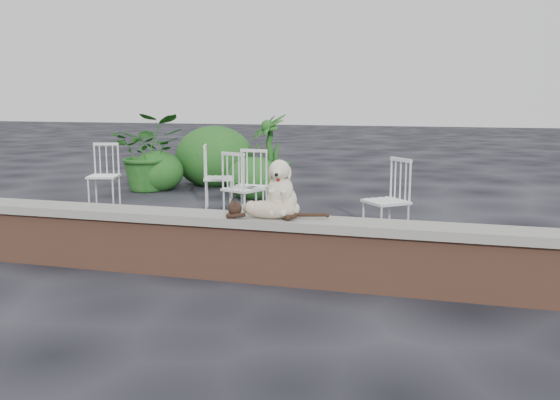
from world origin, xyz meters
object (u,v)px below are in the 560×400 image
(chair_d, at_px, (386,200))
(chair_a, at_px, (104,175))
(potted_plant_a, at_px, (149,152))
(cat, at_px, (268,208))
(dog, at_px, (282,187))
(chair_c, at_px, (243,188))
(chair_b, at_px, (248,186))
(chair_e, at_px, (219,177))
(potted_plant_b, at_px, (269,154))

(chair_d, bearing_deg, chair_a, -144.86)
(chair_d, height_order, potted_plant_a, potted_plant_a)
(cat, bearing_deg, dog, 56.26)
(chair_c, relative_size, chair_d, 1.00)
(chair_b, bearing_deg, chair_e, 138.33)
(potted_plant_a, bearing_deg, potted_plant_b, 5.81)
(potted_plant_a, relative_size, potted_plant_b, 1.01)
(chair_e, height_order, chair_c, same)
(chair_d, bearing_deg, cat, -64.04)
(chair_b, bearing_deg, potted_plant_b, 104.72)
(potted_plant_a, height_order, potted_plant_b, potted_plant_a)
(chair_a, bearing_deg, potted_plant_a, 77.18)
(cat, bearing_deg, potted_plant_b, 101.35)
(chair_c, distance_m, potted_plant_b, 2.48)
(chair_a, distance_m, potted_plant_b, 2.73)
(chair_b, relative_size, chair_d, 1.00)
(chair_e, xyz_separation_m, potted_plant_b, (0.29, 1.54, 0.20))
(chair_b, bearing_deg, potted_plant_a, 145.21)
(chair_e, bearing_deg, chair_c, -161.71)
(chair_b, bearing_deg, chair_d, -13.90)
(potted_plant_a, distance_m, potted_plant_b, 2.13)
(chair_e, distance_m, chair_d, 2.90)
(cat, xyz_separation_m, chair_a, (-3.50, 2.98, -0.20))
(dog, xyz_separation_m, chair_a, (-3.58, 2.83, -0.37))
(cat, height_order, potted_plant_a, potted_plant_a)
(dog, height_order, potted_plant_a, potted_plant_a)
(chair_e, xyz_separation_m, chair_a, (-1.74, -0.27, 0.00))
(cat, relative_size, potted_plant_b, 0.78)
(chair_e, distance_m, potted_plant_b, 1.58)
(chair_a, height_order, potted_plant_b, potted_plant_b)
(chair_d, xyz_separation_m, potted_plant_a, (-4.39, 2.67, 0.21))
(cat, distance_m, potted_plant_a, 5.80)
(chair_d, bearing_deg, potted_plant_b, 177.51)
(chair_d, xyz_separation_m, chair_a, (-4.31, 1.08, 0.00))
(cat, distance_m, chair_b, 2.72)
(chair_d, relative_size, chair_a, 1.00)
(potted_plant_b, bearing_deg, dog, -71.57)
(dog, height_order, chair_d, dog)
(cat, bearing_deg, chair_c, 108.58)
(cat, distance_m, chair_d, 2.07)
(dog, xyz_separation_m, chair_b, (-1.12, 2.36, -0.37))
(chair_c, bearing_deg, potted_plant_a, -18.52)
(dog, bearing_deg, chair_b, 109.80)
(potted_plant_a, bearing_deg, chair_c, -41.37)
(dog, relative_size, chair_b, 0.55)
(chair_c, bearing_deg, chair_a, 8.22)
(chair_d, relative_size, potted_plant_a, 0.69)
(dog, height_order, chair_e, dog)
(chair_c, distance_m, chair_a, 2.53)
(cat, xyz_separation_m, chair_e, (-1.75, 3.24, -0.20))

